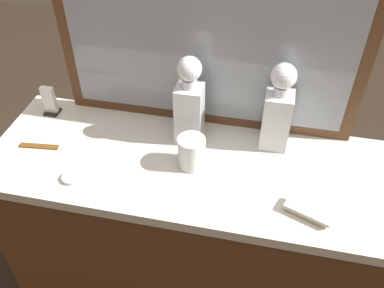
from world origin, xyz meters
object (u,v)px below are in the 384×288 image
(crystal_tumbler_rear, at_px, (192,153))
(porcelain_dish, at_px, (72,177))
(crystal_decanter_rear, at_px, (277,115))
(crystal_decanter_right, at_px, (189,108))
(napkin_holder, at_px, (50,102))
(tortoiseshell_comb, at_px, (39,146))
(silver_brush_rear, at_px, (308,212))

(crystal_tumbler_rear, relative_size, porcelain_dish, 1.69)
(crystal_decanter_rear, height_order, porcelain_dish, crystal_decanter_rear)
(crystal_decanter_right, distance_m, napkin_holder, 0.53)
(crystal_decanter_rear, bearing_deg, napkin_holder, 179.82)
(porcelain_dish, height_order, tortoiseshell_comb, porcelain_dish)
(crystal_decanter_right, height_order, napkin_holder, crystal_decanter_right)
(silver_brush_rear, relative_size, tortoiseshell_comb, 1.08)
(crystal_tumbler_rear, bearing_deg, napkin_holder, 164.25)
(tortoiseshell_comb, relative_size, napkin_holder, 1.20)
(silver_brush_rear, bearing_deg, crystal_tumbler_rear, 160.23)
(napkin_holder, bearing_deg, crystal_decanter_right, -3.21)
(napkin_holder, bearing_deg, crystal_decanter_rear, -0.18)
(tortoiseshell_comb, height_order, napkin_holder, napkin_holder)
(crystal_decanter_right, relative_size, napkin_holder, 2.80)
(crystal_tumbler_rear, bearing_deg, crystal_decanter_right, 106.28)
(crystal_tumbler_rear, height_order, silver_brush_rear, crystal_tumbler_rear)
(silver_brush_rear, relative_size, porcelain_dish, 2.32)
(porcelain_dish, relative_size, napkin_holder, 0.56)
(crystal_tumbler_rear, bearing_deg, tortoiseshell_comb, -177.10)
(crystal_tumbler_rear, xyz_separation_m, napkin_holder, (-0.56, 0.16, -0.00))
(crystal_tumbler_rear, distance_m, porcelain_dish, 0.38)
(crystal_decanter_right, distance_m, silver_brush_rear, 0.49)
(tortoiseshell_comb, bearing_deg, porcelain_dish, -33.67)
(crystal_decanter_rear, xyz_separation_m, napkin_holder, (-0.80, 0.00, -0.08))
(silver_brush_rear, height_order, napkin_holder, napkin_holder)
(porcelain_dish, bearing_deg, crystal_decanter_right, 40.83)
(silver_brush_rear, height_order, tortoiseshell_comb, silver_brush_rear)
(crystal_decanter_rear, xyz_separation_m, porcelain_dish, (-0.59, -0.29, -0.12))
(crystal_decanter_right, bearing_deg, napkin_holder, 176.79)
(tortoiseshell_comb, bearing_deg, silver_brush_rear, -6.70)
(silver_brush_rear, distance_m, porcelain_dish, 0.71)
(crystal_decanter_right, distance_m, tortoiseshell_comb, 0.52)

